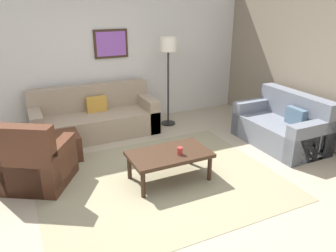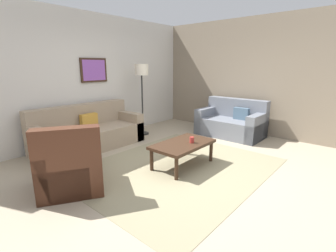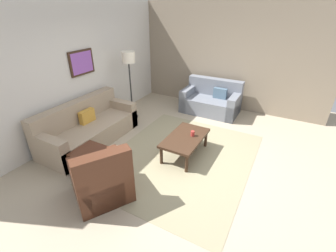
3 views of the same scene
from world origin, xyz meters
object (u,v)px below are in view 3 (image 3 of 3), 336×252
Objects in this scene: coffee_table at (185,139)px; couch_main at (87,128)px; lamp_standing at (129,64)px; couch_loveseat at (212,101)px; ottoman at (90,160)px; armchair_leather at (102,182)px; framed_artwork at (82,63)px; cup at (193,134)px.

couch_main is at bearing 103.85° from coffee_table.
couch_loveseat is at bearing -51.17° from lamp_standing.
couch_main is at bearing 47.91° from ottoman.
armchair_leather is 0.83m from ottoman.
couch_main is 1.44m from framed_artwork.
lamp_standing is (1.45, -0.15, 1.11)m from couch_main.
coffee_table is at bearing -46.59° from ottoman.
cup reaches higher than ottoman.
couch_main reaches higher than ottoman.
lamp_standing is (-1.38, 1.72, 1.11)m from couch_loveseat.
cup is at bearing -46.61° from ottoman.
cup is (0.62, -2.23, 0.16)m from couch_main.
armchair_leather is at bearing -131.19° from framed_artwork.
armchair_leather is at bearing -127.45° from couch_main.
ottoman is 2.22m from framed_artwork.
cup is (0.10, -0.11, 0.10)m from coffee_table.
framed_artwork reaches higher than ottoman.
cup is at bearing -46.77° from coffee_table.
framed_artwork reaches higher than couch_loveseat.
lamp_standing reaches higher than armchair_leather.
ottoman is at bearing -135.83° from framed_artwork.
cup is 2.43m from lamp_standing.
lamp_standing is 1.09m from framed_artwork.
framed_artwork reaches higher than armchair_leather.
armchair_leather is at bearing -121.39° from ottoman.
couch_loveseat is 0.89× the size of lamp_standing.
coffee_table is at bearing -19.99° from armchair_leather.
couch_main is 1.90m from armchair_leather.
couch_loveseat is 3.48m from framed_artwork.
couch_main is 2.00× the size of coffee_table.
coffee_table is at bearing -76.15° from couch_main.
cup is 0.16× the size of framed_artwork.
couch_loveseat is 1.38× the size of armchair_leather.
armchair_leather is (-3.99, 0.36, 0.01)m from couch_loveseat.
couch_main reaches higher than coffee_table.
armchair_leather is at bearing 157.99° from cup.
cup is 0.06× the size of lamp_standing.
coffee_table reaches higher than ottoman.
couch_loveseat is 1.38× the size of coffee_table.
armchair_leather reaches higher than cup.
armchair_leather reaches higher than couch_main.
armchair_leather reaches higher than couch_loveseat.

